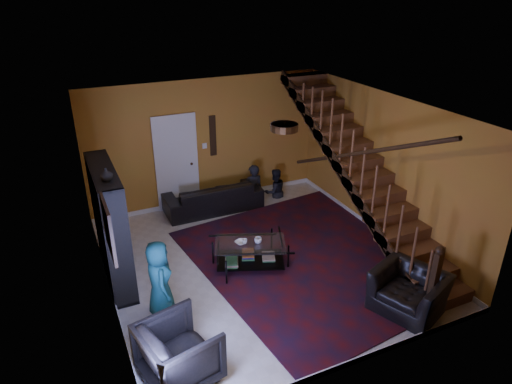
# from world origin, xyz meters

# --- Properties ---
(floor) EXTENTS (5.50, 5.50, 0.00)m
(floor) POSITION_xyz_m (0.00, 0.00, 0.00)
(floor) COLOR beige
(floor) RESTS_ON ground
(room) EXTENTS (5.50, 5.50, 5.50)m
(room) POSITION_xyz_m (-1.33, 1.33, 0.05)
(room) COLOR #A57C24
(room) RESTS_ON ground
(staircase) EXTENTS (0.95, 5.02, 3.18)m
(staircase) POSITION_xyz_m (2.12, -0.00, 1.40)
(staircase) COLOR brown
(staircase) RESTS_ON floor
(bookshelf) EXTENTS (0.35, 1.80, 2.00)m
(bookshelf) POSITION_xyz_m (-2.40, 0.60, 0.96)
(bookshelf) COLOR black
(bookshelf) RESTS_ON floor
(door) EXTENTS (0.82, 0.05, 2.05)m
(door) POSITION_xyz_m (-0.70, 2.73, 1.02)
(door) COLOR silver
(door) RESTS_ON floor
(framed_picture) EXTENTS (0.04, 0.74, 0.74)m
(framed_picture) POSITION_xyz_m (-2.57, -0.90, 1.75)
(framed_picture) COLOR maroon
(framed_picture) RESTS_ON room
(wall_hanging) EXTENTS (0.14, 0.03, 0.90)m
(wall_hanging) POSITION_xyz_m (0.15, 2.73, 1.55)
(wall_hanging) COLOR black
(wall_hanging) RESTS_ON room
(ceiling_fixture) EXTENTS (0.40, 0.40, 0.10)m
(ceiling_fixture) POSITION_xyz_m (0.00, -0.80, 2.74)
(ceiling_fixture) COLOR #3F2814
(ceiling_fixture) RESTS_ON room
(rug) EXTENTS (4.36, 4.84, 0.02)m
(rug) POSITION_xyz_m (0.93, -0.33, 0.01)
(rug) COLOR #400B0F
(rug) RESTS_ON floor
(sofa) EXTENTS (2.13, 0.84, 0.62)m
(sofa) POSITION_xyz_m (-0.05, 2.30, 0.31)
(sofa) COLOR black
(sofa) RESTS_ON floor
(armchair_left) EXTENTS (1.07, 1.05, 0.82)m
(armchair_left) POSITION_xyz_m (-2.05, -1.98, 0.41)
(armchair_left) COLOR black
(armchair_left) RESTS_ON floor
(armchair_right) EXTENTS (1.20, 1.27, 0.66)m
(armchair_right) POSITION_xyz_m (1.50, -2.15, 0.33)
(armchair_right) COLOR black
(armchair_right) RESTS_ON floor
(person_adult_a) EXTENTS (0.48, 0.32, 1.32)m
(person_adult_a) POSITION_xyz_m (0.94, 2.35, 0.21)
(person_adult_a) COLOR black
(person_adult_a) RESTS_ON sofa
(person_adult_b) EXTENTS (0.57, 0.46, 1.12)m
(person_adult_b) POSITION_xyz_m (1.50, 2.35, 0.11)
(person_adult_b) COLOR black
(person_adult_b) RESTS_ON sofa
(person_child) EXTENTS (0.42, 0.62, 1.23)m
(person_child) POSITION_xyz_m (-1.95, -0.64, 0.62)
(person_child) COLOR #184F5B
(person_child) RESTS_ON armchair_left
(coffee_table) EXTENTS (1.40, 1.13, 0.47)m
(coffee_table) POSITION_xyz_m (-0.22, -0.07, 0.27)
(coffee_table) COLOR black
(coffee_table) RESTS_ON floor
(cup_a) EXTENTS (0.17, 0.17, 0.10)m
(cup_a) POSITION_xyz_m (-0.08, -0.11, 0.52)
(cup_a) COLOR #999999
(cup_a) RESTS_ON coffee_table
(cup_b) EXTENTS (0.11, 0.11, 0.08)m
(cup_b) POSITION_xyz_m (-0.30, -0.03, 0.51)
(cup_b) COLOR #999999
(cup_b) RESTS_ON coffee_table
(bowl) EXTENTS (0.26, 0.26, 0.05)m
(bowl) POSITION_xyz_m (-0.37, -0.01, 0.49)
(bowl) COLOR #999999
(bowl) RESTS_ON coffee_table
(vase) EXTENTS (0.18, 0.18, 0.19)m
(vase) POSITION_xyz_m (-2.41, 0.10, 2.10)
(vase) COLOR #999999
(vase) RESTS_ON bookshelf
(popcorn_bucket) EXTENTS (0.18, 0.18, 0.18)m
(popcorn_bucket) POSITION_xyz_m (-2.10, -1.88, 0.11)
(popcorn_bucket) COLOR red
(popcorn_bucket) RESTS_ON rug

